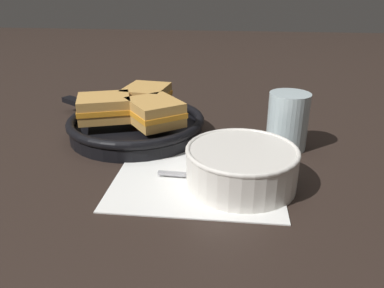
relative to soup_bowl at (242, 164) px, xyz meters
name	(u,v)px	position (x,y,z in m)	size (l,w,h in m)	color
ground_plane	(196,170)	(-0.08, 0.04, -0.04)	(4.00, 4.00, 0.00)	black
napkin	(198,178)	(-0.07, 0.01, -0.03)	(0.27, 0.23, 0.00)	white
soup_bowl	(242,164)	(0.00, 0.00, 0.00)	(0.17, 0.17, 0.06)	silver
spoon	(231,178)	(-0.02, 0.01, -0.03)	(0.17, 0.03, 0.01)	#9E9EA3
skillet	(136,125)	(-0.22, 0.18, -0.01)	(0.36, 0.29, 0.04)	black
sandwich_near_left	(146,97)	(-0.21, 0.24, 0.03)	(0.10, 0.11, 0.05)	#C18E47
sandwich_near_right	(104,108)	(-0.27, 0.16, 0.03)	(0.13, 0.12, 0.05)	#C18E47
sandwich_far_left	(155,112)	(-0.17, 0.15, 0.03)	(0.13, 0.13, 0.05)	#C18E47
drinking_glass	(288,121)	(0.08, 0.16, 0.02)	(0.08, 0.08, 0.11)	silver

